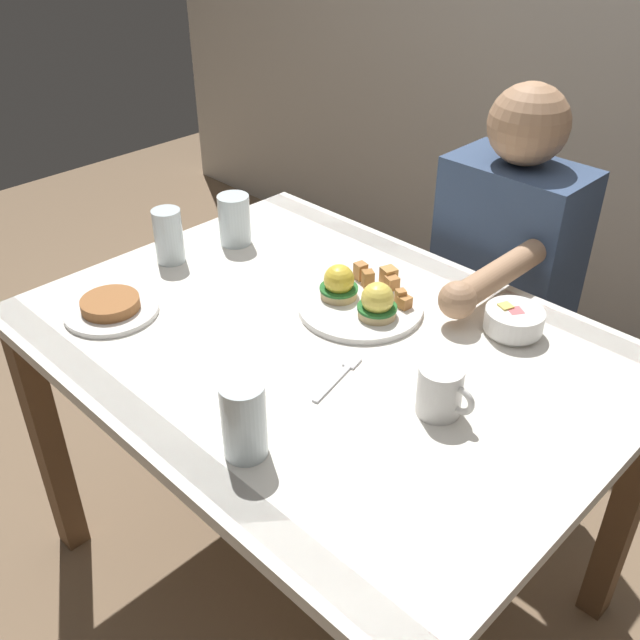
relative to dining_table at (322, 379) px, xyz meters
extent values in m
plane|color=#7F664C|center=(0.00, 0.00, -0.63)|extent=(6.00, 6.00, 0.00)
cube|color=white|center=(0.00, 0.00, 0.09)|extent=(1.20, 0.90, 0.03)
cube|color=#B23838|center=(0.00, -0.40, 0.10)|extent=(1.20, 0.06, 0.00)
cube|color=#B23838|center=(0.00, 0.40, 0.10)|extent=(1.20, 0.06, 0.00)
cube|color=brown|center=(-0.55, -0.40, -0.28)|extent=(0.06, 0.06, 0.71)
cube|color=brown|center=(-0.55, 0.40, -0.28)|extent=(0.06, 0.06, 0.71)
cube|color=brown|center=(0.55, 0.40, -0.28)|extent=(0.06, 0.06, 0.71)
cylinder|color=white|center=(-0.02, 0.13, 0.11)|extent=(0.27, 0.27, 0.01)
cylinder|color=tan|center=(-0.07, 0.12, 0.13)|extent=(0.08, 0.08, 0.02)
cylinder|color=#286B2D|center=(-0.07, 0.12, 0.14)|extent=(0.08, 0.08, 0.01)
sphere|color=yellow|center=(-0.07, 0.12, 0.16)|extent=(0.07, 0.07, 0.07)
cylinder|color=tan|center=(0.04, 0.12, 0.13)|extent=(0.08, 0.08, 0.02)
cylinder|color=#286B2D|center=(0.04, 0.12, 0.14)|extent=(0.08, 0.08, 0.01)
sphere|color=#F7DB56|center=(0.04, 0.12, 0.16)|extent=(0.07, 0.07, 0.07)
cube|color=#AD7038|center=(-0.05, 0.20, 0.14)|extent=(0.03, 0.03, 0.04)
cube|color=#B77A42|center=(0.04, 0.19, 0.14)|extent=(0.03, 0.03, 0.04)
cube|color=tan|center=(-0.03, 0.25, 0.14)|extent=(0.04, 0.04, 0.04)
cube|color=#B77A42|center=(-0.09, 0.21, 0.14)|extent=(0.03, 0.03, 0.04)
cube|color=#B77A42|center=(0.06, 0.19, 0.13)|extent=(0.03, 0.03, 0.03)
cube|color=#B77A42|center=(-0.01, 0.23, 0.13)|extent=(0.03, 0.03, 0.03)
cylinder|color=white|center=(0.26, 0.29, 0.11)|extent=(0.10, 0.10, 0.01)
cylinder|color=white|center=(0.26, 0.29, 0.14)|extent=(0.12, 0.12, 0.04)
cube|color=#F4DB66|center=(0.24, 0.28, 0.15)|extent=(0.03, 0.03, 0.03)
cube|color=#EA6B70|center=(0.27, 0.29, 0.14)|extent=(0.03, 0.03, 0.02)
cube|color=#EA6B70|center=(0.27, 0.28, 0.14)|extent=(0.03, 0.03, 0.02)
cube|color=#F4DB66|center=(0.27, 0.26, 0.14)|extent=(0.02, 0.02, 0.02)
cube|color=#EA6B70|center=(0.27, 0.28, 0.14)|extent=(0.04, 0.04, 0.03)
cube|color=#F4A85B|center=(0.27, 0.29, 0.14)|extent=(0.03, 0.03, 0.03)
cube|color=#B7E093|center=(0.25, 0.27, 0.14)|extent=(0.02, 0.02, 0.02)
cube|color=#F4A85B|center=(0.25, 0.27, 0.14)|extent=(0.03, 0.03, 0.02)
cube|color=#EA6B70|center=(0.26, 0.29, 0.15)|extent=(0.04, 0.04, 0.03)
cylinder|color=white|center=(0.30, -0.02, 0.15)|extent=(0.08, 0.08, 0.09)
cylinder|color=black|center=(0.30, -0.02, 0.20)|extent=(0.07, 0.07, 0.01)
torus|color=white|center=(0.35, -0.02, 0.16)|extent=(0.06, 0.01, 0.06)
cube|color=silver|center=(0.12, -0.10, 0.11)|extent=(0.04, 0.12, 0.00)
cube|color=silver|center=(0.10, -0.02, 0.11)|extent=(0.03, 0.04, 0.00)
cylinder|color=silver|center=(0.14, -0.32, 0.18)|extent=(0.07, 0.07, 0.14)
cylinder|color=silver|center=(0.14, -0.32, 0.14)|extent=(0.07, 0.07, 0.08)
cylinder|color=silver|center=(-0.45, 0.15, 0.17)|extent=(0.08, 0.08, 0.13)
cylinder|color=silver|center=(-0.45, 0.15, 0.15)|extent=(0.07, 0.07, 0.09)
cylinder|color=silver|center=(-0.49, -0.02, 0.17)|extent=(0.07, 0.07, 0.13)
cylinder|color=silver|center=(-0.49, -0.02, 0.14)|extent=(0.06, 0.06, 0.07)
cylinder|color=white|center=(-0.38, -0.25, 0.11)|extent=(0.20, 0.20, 0.01)
cylinder|color=#A36638|center=(-0.38, -0.25, 0.13)|extent=(0.12, 0.12, 0.02)
cylinder|color=#33333D|center=(-0.05, 0.53, -0.41)|extent=(0.11, 0.11, 0.45)
cylinder|color=#33333D|center=(0.13, 0.53, -0.41)|extent=(0.11, 0.11, 0.45)
cube|color=#384C70|center=(0.04, 0.63, 0.07)|extent=(0.34, 0.20, 0.50)
sphere|color=tan|center=(0.04, 0.63, 0.41)|extent=(0.19, 0.19, 0.19)
cylinder|color=tan|center=(0.16, 0.38, 0.17)|extent=(0.06, 0.30, 0.06)
sphere|color=tan|center=(0.16, 0.23, 0.17)|extent=(0.08, 0.08, 0.08)
camera|label=1|loc=(0.84, -0.85, 0.94)|focal=40.23mm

